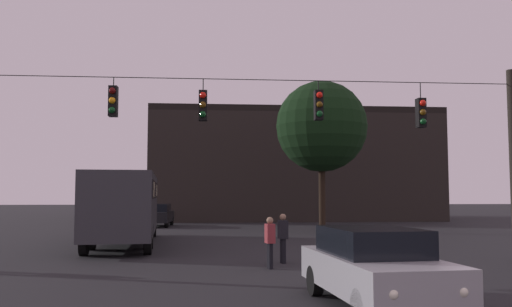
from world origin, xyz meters
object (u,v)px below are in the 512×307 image
at_px(city_bus, 126,201).
at_px(car_far_left, 157,215).
at_px(car_near_right, 374,266).
at_px(tree_left_silhouette, 321,127).
at_px(pedestrian_crossing_center, 283,236).
at_px(pedestrian_crossing_right, 270,240).

height_order(city_bus, car_far_left, city_bus).
xyz_separation_m(city_bus, car_near_right, (6.88, -13.61, -1.07)).
bearing_deg(tree_left_silhouette, pedestrian_crossing_center, -106.62).
distance_m(city_bus, pedestrian_crossing_right, 9.83).
bearing_deg(car_near_right, city_bus, 116.81).
relative_size(pedestrian_crossing_right, tree_left_silhouette, 0.17).
bearing_deg(pedestrian_crossing_center, car_far_left, 106.60).
bearing_deg(tree_left_silhouette, car_far_left, 149.91).
height_order(car_near_right, pedestrian_crossing_right, car_near_right).
xyz_separation_m(city_bus, tree_left_silhouette, (10.17, 7.08, 4.28)).
bearing_deg(car_far_left, pedestrian_crossing_center, -73.40).
relative_size(pedestrian_crossing_center, tree_left_silhouette, 0.18).
bearing_deg(car_near_right, pedestrian_crossing_center, 97.48).
bearing_deg(city_bus, pedestrian_crossing_center, -49.00).
bearing_deg(city_bus, car_near_right, -63.19).
height_order(city_bus, pedestrian_crossing_right, city_bus).
xyz_separation_m(car_near_right, pedestrian_crossing_center, (-0.88, 6.71, 0.07)).
bearing_deg(pedestrian_crossing_right, pedestrian_crossing_center, 65.73).
distance_m(city_bus, car_near_right, 15.29).
distance_m(car_near_right, pedestrian_crossing_center, 6.77).
relative_size(car_near_right, pedestrian_crossing_center, 2.86).
bearing_deg(car_far_left, pedestrian_crossing_right, -75.70).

